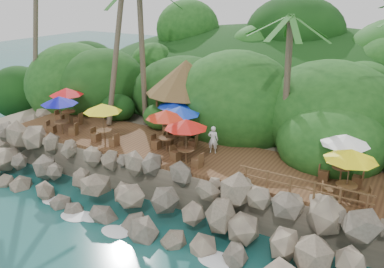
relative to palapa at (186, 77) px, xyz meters
The scene contains 11 objects.
ground 11.56m from the palapa, 75.03° to the right, with size 140.00×140.00×0.00m, color #19514F.
land_base 8.33m from the palapa, 67.81° to the left, with size 32.00×25.20×2.10m, color gray.
jungle_hill 15.22m from the palapa, 79.42° to the left, with size 44.80×28.00×15.40m, color #143811.
seawall 9.32m from the palapa, 71.36° to the right, with size 29.00×4.00×2.30m, color gray, non-canonical shape.
terrace 5.74m from the palapa, 54.80° to the right, with size 26.00×5.00×0.20m, color brown.
jungle_foliage 8.29m from the palapa, 64.16° to the left, with size 44.00×16.00×12.00m, color #143811, non-canonical shape.
foam_line 11.29m from the palapa, 74.57° to the right, with size 25.20×0.80×0.06m.
palapa is the anchor object (origin of this frame).
dining_clusters 5.17m from the palapa, 57.61° to the right, with size 24.28×5.53×2.52m.
railing 11.76m from the palapa, 31.82° to the right, with size 6.10×0.10×1.00m.
waiter 5.57m from the palapa, 40.72° to the right, with size 0.59×0.39×1.63m, color white.
Camera 1 is at (11.17, -13.15, 11.43)m, focal length 38.51 mm.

